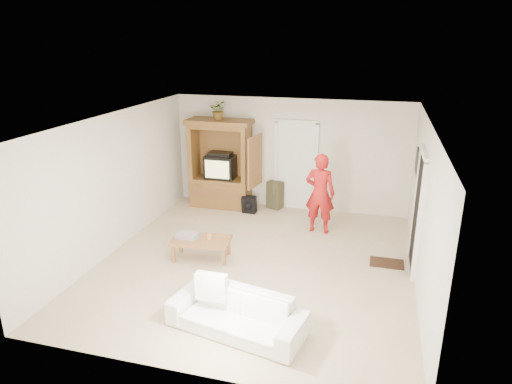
% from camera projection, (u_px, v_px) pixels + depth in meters
% --- Properties ---
extents(floor, '(6.00, 6.00, 0.00)m').
position_uv_depth(floor, '(256.00, 263.00, 8.30)').
color(floor, tan).
rests_on(floor, ground).
extents(ceiling, '(6.00, 6.00, 0.00)m').
position_uv_depth(ceiling, '(256.00, 121.00, 7.46)').
color(ceiling, white).
rests_on(ceiling, floor).
extents(wall_back, '(5.50, 0.00, 5.50)m').
position_uv_depth(wall_back, '(290.00, 154.00, 10.62)').
color(wall_back, silver).
rests_on(wall_back, floor).
extents(wall_front, '(5.50, 0.00, 5.50)m').
position_uv_depth(wall_front, '(186.00, 280.00, 5.14)').
color(wall_front, silver).
rests_on(wall_front, floor).
extents(wall_left, '(0.00, 6.00, 6.00)m').
position_uv_depth(wall_left, '(115.00, 183.00, 8.57)').
color(wall_left, silver).
rests_on(wall_left, floor).
extents(wall_right, '(0.00, 6.00, 6.00)m').
position_uv_depth(wall_right, '(424.00, 211.00, 7.19)').
color(wall_right, silver).
rests_on(wall_right, floor).
extents(armoire, '(1.82, 1.14, 2.10)m').
position_uv_depth(armoire, '(222.00, 170.00, 10.83)').
color(armoire, brown).
rests_on(armoire, floor).
extents(door_back, '(0.85, 0.05, 2.04)m').
position_uv_depth(door_back, '(296.00, 167.00, 10.64)').
color(door_back, white).
rests_on(door_back, floor).
extents(doorway_right, '(0.05, 0.90, 2.04)m').
position_uv_depth(doorway_right, '(418.00, 213.00, 7.84)').
color(doorway_right, black).
rests_on(doorway_right, floor).
extents(framed_picture, '(0.03, 0.60, 0.48)m').
position_uv_depth(framed_picture, '(417.00, 162.00, 8.83)').
color(framed_picture, black).
rests_on(framed_picture, wall_right).
extents(doormat, '(0.60, 0.40, 0.02)m').
position_uv_depth(doormat, '(387.00, 263.00, 8.27)').
color(doormat, '#382316').
rests_on(doormat, floor).
extents(plant, '(0.44, 0.40, 0.44)m').
position_uv_depth(plant, '(219.00, 110.00, 10.35)').
color(plant, '#4C7238').
rests_on(plant, armoire).
extents(man, '(0.65, 0.45, 1.69)m').
position_uv_depth(man, '(320.00, 193.00, 9.37)').
color(man, '#A91716').
rests_on(man, floor).
extents(sofa, '(2.02, 1.12, 0.56)m').
position_uv_depth(sofa, '(237.00, 313.00, 6.29)').
color(sofa, white).
rests_on(sofa, floor).
extents(coffee_table, '(1.13, 0.72, 0.40)m').
position_uv_depth(coffee_table, '(201.00, 242.00, 8.35)').
color(coffee_table, '#9A6635').
rests_on(coffee_table, floor).
extents(towel, '(0.40, 0.31, 0.08)m').
position_uv_depth(towel, '(187.00, 235.00, 8.38)').
color(towel, '#FB536A').
rests_on(towel, coffee_table).
extents(candle, '(0.08, 0.08, 0.10)m').
position_uv_depth(candle, '(209.00, 236.00, 8.32)').
color(candle, tan).
rests_on(candle, coffee_table).
extents(backpack_black, '(0.33, 0.21, 0.40)m').
position_uv_depth(backpack_black, '(249.00, 205.00, 10.59)').
color(backpack_black, black).
rests_on(backpack_black, floor).
extents(backpack_olive, '(0.42, 0.37, 0.66)m').
position_uv_depth(backpack_olive, '(275.00, 195.00, 10.86)').
color(backpack_olive, '#47442B').
rests_on(backpack_olive, floor).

